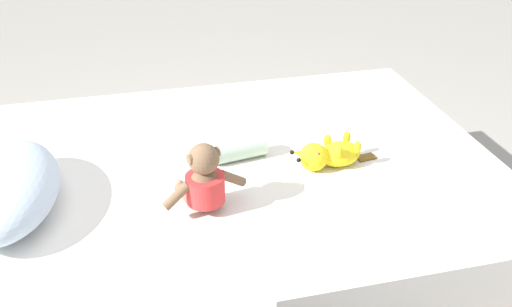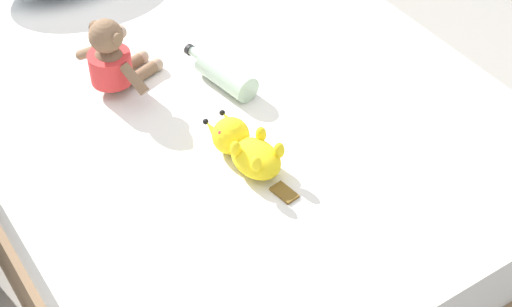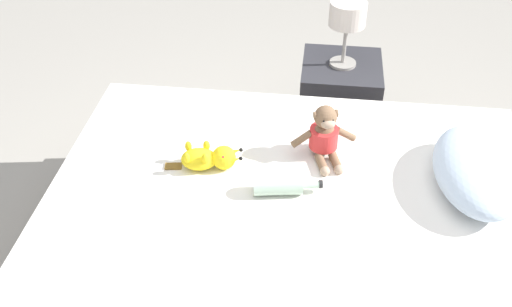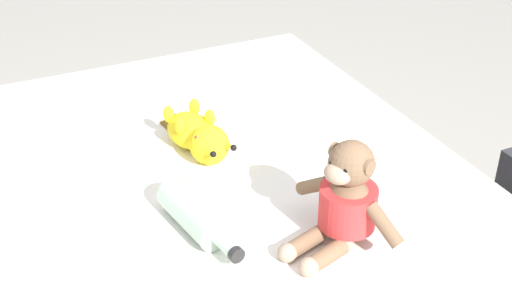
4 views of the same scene
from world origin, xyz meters
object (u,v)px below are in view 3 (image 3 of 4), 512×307
(bedside_lamp, at_px, (347,18))
(plush_yellow_creature, at_px, (210,158))
(plush_monkey, at_px, (325,136))
(glass_bottle, at_px, (280,185))
(bed, at_px, (292,235))
(pillow, at_px, (477,170))
(nightstand, at_px, (338,104))

(bedside_lamp, bearing_deg, plush_yellow_creature, -30.83)
(plush_monkey, bearing_deg, bedside_lamp, 174.17)
(glass_bottle, bearing_deg, bed, 106.82)
(plush_yellow_creature, relative_size, glass_bottle, 1.19)
(pillow, height_order, bedside_lamp, bedside_lamp)
(bed, distance_m, nightstand, 1.03)
(pillow, bearing_deg, glass_bottle, -79.91)
(glass_bottle, bearing_deg, pillow, 100.09)
(pillow, height_order, plush_yellow_creature, pillow)
(plush_monkey, xyz_separation_m, glass_bottle, (0.27, -0.16, -0.06))
(pillow, bearing_deg, bedside_lamp, -149.82)
(plush_monkey, distance_m, plush_yellow_creature, 0.49)
(bed, bearing_deg, pillow, 99.53)
(bed, distance_m, glass_bottle, 0.30)
(glass_bottle, distance_m, bedside_lamp, 1.09)
(glass_bottle, distance_m, nightstand, 1.10)
(plush_monkey, bearing_deg, plush_yellow_creature, -72.69)
(glass_bottle, xyz_separation_m, nightstand, (-1.04, 0.24, -0.29))
(bed, xyz_separation_m, nightstand, (-1.02, 0.18, 0.01))
(plush_yellow_creature, bearing_deg, nightstand, 149.17)
(plush_yellow_creature, distance_m, glass_bottle, 0.33)
(pillow, xyz_separation_m, plush_monkey, (-0.13, -0.60, 0.01))
(plush_monkey, height_order, glass_bottle, plush_monkey)
(glass_bottle, relative_size, nightstand, 0.55)
(bed, distance_m, plush_yellow_creature, 0.48)
(bedside_lamp, bearing_deg, plush_monkey, -5.83)
(plush_monkey, height_order, bedside_lamp, bedside_lamp)
(plush_monkey, distance_m, nightstand, 0.84)
(pillow, xyz_separation_m, glass_bottle, (0.14, -0.76, -0.04))
(plush_yellow_creature, height_order, glass_bottle, plush_yellow_creature)
(bed, xyz_separation_m, bedside_lamp, (-1.02, 0.18, 0.53))
(plush_monkey, height_order, nightstand, plush_monkey)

